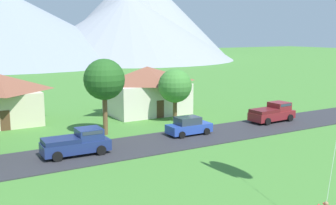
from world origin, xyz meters
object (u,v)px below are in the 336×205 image
Objects in this scene: parked_car_blue_mid_west at (189,126)px; tree_center at (175,86)px; tree_near_left at (104,80)px; pickup_truck_navy_east_side at (77,142)px; pickup_truck_maroon_west_side at (273,112)px; house_left_center at (147,89)px.

tree_center is at bearing 69.82° from parked_car_blue_mid_west.
tree_near_left is 1.26× the size of tree_center.
tree_near_left is at bearing 49.26° from pickup_truck_navy_east_side.
tree_near_left is 1.69× the size of parked_car_blue_mid_west.
tree_center is 10.82m from pickup_truck_maroon_west_side.
pickup_truck_maroon_west_side and pickup_truck_navy_east_side have the same top height.
tree_near_left is 9.05m from tree_center.
pickup_truck_maroon_west_side reaches higher than parked_car_blue_mid_west.
tree_center is 1.08× the size of pickup_truck_navy_east_side.
parked_car_blue_mid_west is 11.01m from pickup_truck_navy_east_side.
pickup_truck_navy_east_side is at bearing -152.30° from tree_center.
pickup_truck_maroon_west_side is at bearing 1.07° from parked_car_blue_mid_west.
house_left_center reaches higher than pickup_truck_maroon_west_side.
tree_near_left is 8.91m from parked_car_blue_mid_west.
tree_center is (8.77, 1.79, -1.36)m from tree_near_left.
tree_near_left is at bearing 167.01° from pickup_truck_maroon_west_side.
tree_center is 15.15m from pickup_truck_navy_east_side.
tree_near_left reaches higher than house_left_center.
pickup_truck_navy_east_side is (-21.88, -1.10, 0.00)m from pickup_truck_maroon_west_side.
tree_near_left is (-8.15, -7.02, 2.29)m from house_left_center.
house_left_center is 1.83× the size of pickup_truck_navy_east_side.
pickup_truck_navy_east_side is at bearing -135.99° from house_left_center.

